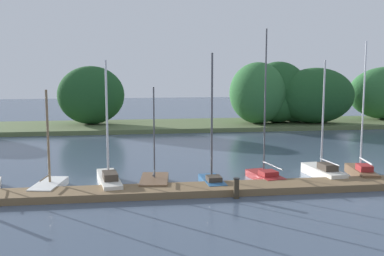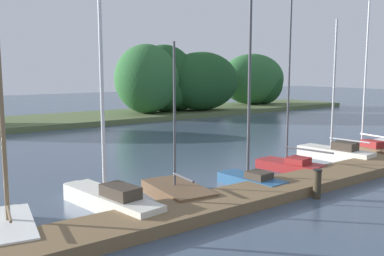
{
  "view_description": "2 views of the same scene",
  "coord_description": "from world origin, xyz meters",
  "px_view_note": "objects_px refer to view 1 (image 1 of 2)",
  "views": [
    {
      "loc": [
        -4.62,
        -7.49,
        6.25
      ],
      "look_at": [
        -1.23,
        16.9,
        2.87
      ],
      "focal_mm": 43.67,
      "sensor_mm": 36.0,
      "label": 1
    },
    {
      "loc": [
        -11.02,
        4.88,
        4.2
      ],
      "look_at": [
        -2.31,
        16.55,
        2.2
      ],
      "focal_mm": 39.71,
      "sensor_mm": 36.0,
      "label": 2
    }
  ],
  "objects_px": {
    "sailboat_3": "(154,181)",
    "sailboat_7": "(361,170)",
    "mooring_piling_1": "(236,188)",
    "sailboat_4": "(212,178)",
    "sailboat_5": "(265,173)",
    "sailboat_2": "(109,179)",
    "sailboat_6": "(322,170)",
    "sailboat_1": "(49,184)"
  },
  "relations": [
    {
      "from": "sailboat_3",
      "to": "sailboat_7",
      "type": "distance_m",
      "value": 11.51
    },
    {
      "from": "mooring_piling_1",
      "to": "sailboat_4",
      "type": "bearing_deg",
      "value": 107.08
    },
    {
      "from": "sailboat_5",
      "to": "mooring_piling_1",
      "type": "bearing_deg",
      "value": 133.22
    },
    {
      "from": "sailboat_2",
      "to": "sailboat_3",
      "type": "relative_size",
      "value": 1.27
    },
    {
      "from": "sailboat_6",
      "to": "sailboat_7",
      "type": "height_order",
      "value": "sailboat_7"
    },
    {
      "from": "sailboat_4",
      "to": "sailboat_6",
      "type": "bearing_deg",
      "value": -84.96
    },
    {
      "from": "sailboat_3",
      "to": "sailboat_5",
      "type": "bearing_deg",
      "value": -80.71
    },
    {
      "from": "sailboat_1",
      "to": "sailboat_4",
      "type": "bearing_deg",
      "value": -82.36
    },
    {
      "from": "sailboat_2",
      "to": "sailboat_7",
      "type": "relative_size",
      "value": 0.86
    },
    {
      "from": "sailboat_5",
      "to": "sailboat_7",
      "type": "relative_size",
      "value": 1.08
    },
    {
      "from": "sailboat_5",
      "to": "sailboat_7",
      "type": "height_order",
      "value": "sailboat_5"
    },
    {
      "from": "sailboat_1",
      "to": "sailboat_6",
      "type": "bearing_deg",
      "value": -77.6
    },
    {
      "from": "sailboat_5",
      "to": "sailboat_6",
      "type": "distance_m",
      "value": 3.36
    },
    {
      "from": "sailboat_7",
      "to": "mooring_piling_1",
      "type": "xyz_separation_m",
      "value": [
        -7.84,
        -3.09,
        0.09
      ]
    },
    {
      "from": "sailboat_1",
      "to": "sailboat_2",
      "type": "height_order",
      "value": "sailboat_2"
    },
    {
      "from": "sailboat_3",
      "to": "sailboat_4",
      "type": "height_order",
      "value": "sailboat_4"
    },
    {
      "from": "sailboat_1",
      "to": "sailboat_7",
      "type": "bearing_deg",
      "value": -78.59
    },
    {
      "from": "sailboat_3",
      "to": "sailboat_6",
      "type": "relative_size",
      "value": 0.79
    },
    {
      "from": "sailboat_5",
      "to": "sailboat_7",
      "type": "xyz_separation_m",
      "value": [
        5.52,
        -0.06,
        0.02
      ]
    },
    {
      "from": "sailboat_5",
      "to": "sailboat_7",
      "type": "bearing_deg",
      "value": -101.02
    },
    {
      "from": "sailboat_4",
      "to": "sailboat_7",
      "type": "relative_size",
      "value": 0.91
    },
    {
      "from": "sailboat_3",
      "to": "sailboat_7",
      "type": "relative_size",
      "value": 0.68
    },
    {
      "from": "sailboat_4",
      "to": "sailboat_5",
      "type": "xyz_separation_m",
      "value": [
        3.04,
        0.78,
        -0.03
      ]
    },
    {
      "from": "sailboat_1",
      "to": "sailboat_4",
      "type": "xyz_separation_m",
      "value": [
        8.2,
        -0.36,
        0.11
      ]
    },
    {
      "from": "sailboat_2",
      "to": "sailboat_5",
      "type": "bearing_deg",
      "value": -97.46
    },
    {
      "from": "sailboat_2",
      "to": "sailboat_7",
      "type": "height_order",
      "value": "sailboat_7"
    },
    {
      "from": "sailboat_1",
      "to": "sailboat_2",
      "type": "bearing_deg",
      "value": -73.94
    },
    {
      "from": "sailboat_3",
      "to": "sailboat_5",
      "type": "height_order",
      "value": "sailboat_5"
    },
    {
      "from": "sailboat_4",
      "to": "sailboat_7",
      "type": "distance_m",
      "value": 8.59
    },
    {
      "from": "sailboat_1",
      "to": "sailboat_5",
      "type": "distance_m",
      "value": 11.25
    },
    {
      "from": "sailboat_2",
      "to": "sailboat_1",
      "type": "bearing_deg",
      "value": 87.61
    },
    {
      "from": "sailboat_1",
      "to": "sailboat_5",
      "type": "relative_size",
      "value": 0.62
    },
    {
      "from": "sailboat_4",
      "to": "sailboat_6",
      "type": "relative_size",
      "value": 1.05
    },
    {
      "from": "sailboat_3",
      "to": "sailboat_7",
      "type": "height_order",
      "value": "sailboat_7"
    },
    {
      "from": "sailboat_5",
      "to": "sailboat_6",
      "type": "relative_size",
      "value": 1.25
    },
    {
      "from": "sailboat_1",
      "to": "sailboat_5",
      "type": "bearing_deg",
      "value": -77.69
    },
    {
      "from": "sailboat_5",
      "to": "mooring_piling_1",
      "type": "distance_m",
      "value": 3.91
    },
    {
      "from": "sailboat_2",
      "to": "sailboat_5",
      "type": "height_order",
      "value": "sailboat_5"
    },
    {
      "from": "sailboat_7",
      "to": "sailboat_5",
      "type": "bearing_deg",
      "value": 97.92
    },
    {
      "from": "sailboat_7",
      "to": "mooring_piling_1",
      "type": "distance_m",
      "value": 8.42
    },
    {
      "from": "sailboat_4",
      "to": "sailboat_5",
      "type": "distance_m",
      "value": 3.14
    },
    {
      "from": "sailboat_2",
      "to": "sailboat_4",
      "type": "relative_size",
      "value": 0.95
    }
  ]
}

